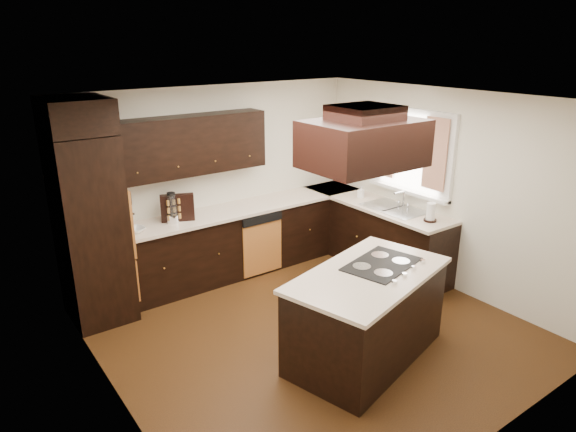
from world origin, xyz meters
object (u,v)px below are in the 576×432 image
Objects in this scene: oven_column at (91,230)px; spice_rack at (177,208)px; range_hood at (363,144)px; island at (366,317)px.

oven_column is 5.26× the size of spice_rack.
oven_column is 2.02× the size of range_hood.
range_hood is (-0.03, 0.12, 1.72)m from island.
range_hood is at bearing -48.76° from spice_rack.
oven_column is 1.29× the size of island.
oven_column is 1.07m from spice_rack.
island is 1.57× the size of range_hood.
range_hood reaches higher than oven_column.
oven_column is at bearing -152.93° from spice_rack.
island is at bearing -48.92° from spice_rack.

